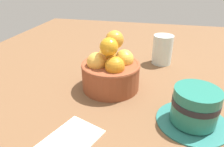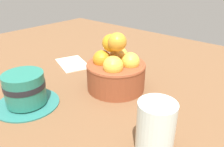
{
  "view_description": "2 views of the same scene",
  "coord_description": "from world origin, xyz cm",
  "px_view_note": "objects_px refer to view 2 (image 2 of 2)",
  "views": [
    {
      "loc": [
        44.23,
        10.6,
        26.82
      ],
      "look_at": [
        -0.77,
        0.16,
        3.54
      ],
      "focal_mm": 32.98,
      "sensor_mm": 36.0,
      "label": 1
    },
    {
      "loc": [
        -32.32,
        38.18,
        27.28
      ],
      "look_at": [
        0.92,
        0.4,
        3.83
      ],
      "focal_mm": 36.23,
      "sensor_mm": 36.0,
      "label": 2
    }
  ],
  "objects_px": {
    "coffee_cup": "(25,90)",
    "terracotta_bowl": "(116,70)",
    "water_glass": "(156,128)",
    "folded_napkin": "(73,63)"
  },
  "relations": [
    {
      "from": "coffee_cup",
      "to": "folded_napkin",
      "type": "distance_m",
      "value": 0.24
    },
    {
      "from": "coffee_cup",
      "to": "folded_napkin",
      "type": "xyz_separation_m",
      "value": [
        0.11,
        -0.22,
        -0.03
      ]
    },
    {
      "from": "terracotta_bowl",
      "to": "water_glass",
      "type": "relative_size",
      "value": 1.59
    },
    {
      "from": "coffee_cup",
      "to": "water_glass",
      "type": "relative_size",
      "value": 1.51
    },
    {
      "from": "coffee_cup",
      "to": "water_glass",
      "type": "height_order",
      "value": "water_glass"
    },
    {
      "from": "terracotta_bowl",
      "to": "coffee_cup",
      "type": "bearing_deg",
      "value": 62.62
    },
    {
      "from": "coffee_cup",
      "to": "terracotta_bowl",
      "type": "bearing_deg",
      "value": -117.38
    },
    {
      "from": "folded_napkin",
      "to": "water_glass",
      "type": "bearing_deg",
      "value": 158.81
    },
    {
      "from": "terracotta_bowl",
      "to": "water_glass",
      "type": "distance_m",
      "value": 0.22
    },
    {
      "from": "terracotta_bowl",
      "to": "water_glass",
      "type": "xyz_separation_m",
      "value": [
        -0.19,
        0.12,
        -0.0
      ]
    }
  ]
}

